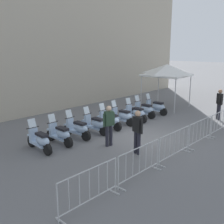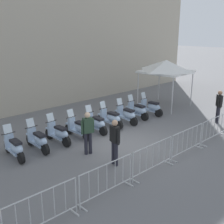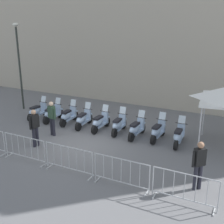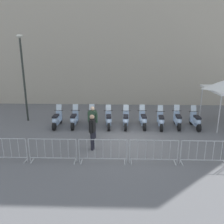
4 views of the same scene
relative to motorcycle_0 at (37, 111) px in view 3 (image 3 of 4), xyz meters
name	(u,v)px [view 3 (image 3 of 4)]	position (x,y,z in m)	size (l,w,h in m)	color
ground_plane	(78,145)	(3.85, -2.45, -0.45)	(120.00, 120.00, 0.00)	slate
motorcycle_0	(37,111)	(0.00, 0.00, 0.00)	(0.63, 1.72, 1.24)	black
motorcycle_1	(52,114)	(1.02, -0.05, 0.00)	(0.59, 1.72, 1.24)	black
motorcycle_2	(68,116)	(2.05, -0.08, 0.00)	(0.56, 1.73, 1.24)	black
motorcycle_3	(83,119)	(3.05, -0.28, 0.00)	(0.56, 1.72, 1.24)	black
motorcycle_4	(100,122)	(4.06, -0.37, 0.00)	(0.61, 1.72, 1.24)	black
motorcycle_5	(119,125)	(5.08, -0.41, 0.00)	(0.56, 1.72, 1.24)	black
motorcycle_6	(136,129)	(6.07, -0.64, 0.00)	(0.64, 1.72, 1.24)	black
motorcycle_7	(158,131)	(7.10, -0.58, 0.00)	(0.62, 1.72, 1.24)	black
motorcycle_8	(179,136)	(8.11, -0.79, 0.00)	(0.56, 1.72, 1.24)	black
barrier_segment_2	(25,149)	(2.56, -4.55, 0.07)	(2.04, 0.63, 1.07)	#B2B5B7
barrier_segment_3	(69,160)	(4.68, -4.77, 0.07)	(2.04, 0.63, 1.07)	#B2B5B7
barrier_segment_4	(121,173)	(6.81, -4.98, 0.07)	(2.04, 0.63, 1.07)	#B2B5B7
barrier_segment_5	(184,189)	(8.93, -5.20, 0.07)	(2.04, 0.63, 1.07)	#B2B5B7
street_lamp	(19,58)	(-2.03, 1.37, 2.78)	(0.36, 0.36, 5.29)	#2D332D
officer_near_row_end	(52,116)	(2.13, -1.81, 0.53)	(0.52, 0.34, 1.73)	#23232D
officer_mid_plaza	(199,163)	(9.24, -4.20, 0.53)	(0.44, 0.40, 1.73)	#23232D
officer_by_barriers	(35,126)	(2.12, -3.20, 0.53)	(0.31, 0.53, 1.73)	#23232D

